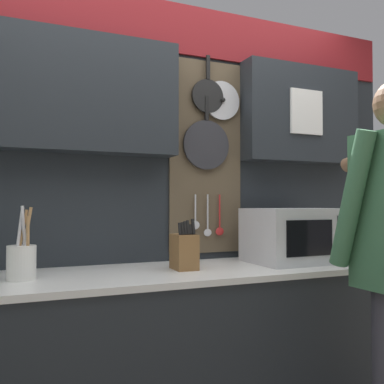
% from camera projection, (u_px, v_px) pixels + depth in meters
% --- Properties ---
extents(base_cabinet_counter, '(2.53, 0.67, 0.89)m').
position_uv_depth(base_cabinet_counter, '(199.00, 356.00, 2.20)').
color(base_cabinet_counter, '#23282D').
rests_on(base_cabinet_counter, ground_plane).
extents(back_wall_unit, '(3.10, 0.22, 2.42)m').
position_uv_depth(back_wall_unit, '(176.00, 160.00, 2.50)').
color(back_wall_unit, '#23282D').
rests_on(back_wall_unit, ground_plane).
extents(microwave, '(0.53, 0.40, 0.31)m').
position_uv_depth(microwave, '(296.00, 235.00, 2.45)').
color(microwave, silver).
rests_on(microwave, base_cabinet_counter).
extents(knife_block, '(0.11, 0.15, 0.26)m').
position_uv_depth(knife_block, '(184.00, 251.00, 2.18)').
color(knife_block, brown).
rests_on(knife_block, base_cabinet_counter).
extents(utensil_crock, '(0.12, 0.12, 0.33)m').
position_uv_depth(utensil_crock, '(22.00, 260.00, 1.88)').
color(utensil_crock, white).
rests_on(utensil_crock, base_cabinet_counter).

